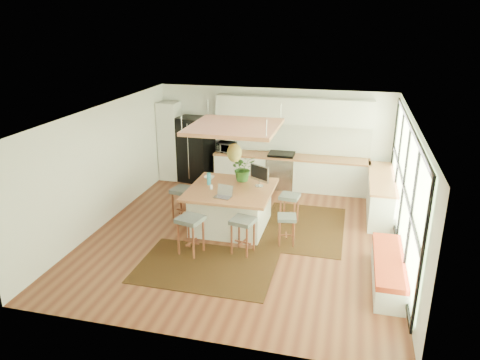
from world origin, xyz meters
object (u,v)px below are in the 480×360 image
(fridge, at_px, (195,150))
(stool_right_front, at_px, (287,229))
(stool_left_side, at_px, (184,206))
(stool_right_back, at_px, (289,209))
(microwave, at_px, (227,146))
(laptop, at_px, (223,192))
(island, at_px, (231,208))
(stool_near_left, at_px, (191,237))
(monitor, at_px, (259,175))
(stool_near_right, at_px, (243,237))
(island_plant, at_px, (243,171))

(fridge, xyz_separation_m, stool_right_front, (3.15, -3.32, -0.57))
(fridge, bearing_deg, stool_left_side, -64.81)
(stool_right_back, bearing_deg, microwave, 132.78)
(stool_right_back, bearing_deg, laptop, -141.14)
(stool_right_front, xyz_separation_m, microwave, (-2.21, 3.30, 0.74))
(stool_left_side, bearing_deg, island, -3.51)
(stool_near_left, height_order, laptop, laptop)
(island, distance_m, stool_left_side, 1.17)
(microwave, bearing_deg, fridge, -170.40)
(stool_near_left, distance_m, monitor, 2.14)
(island, bearing_deg, fridge, 122.98)
(stool_near_left, relative_size, monitor, 1.47)
(island, xyz_separation_m, stool_left_side, (-1.17, 0.07, -0.11))
(stool_near_right, distance_m, island_plant, 1.91)
(island, relative_size, monitor, 3.44)
(stool_right_front, xyz_separation_m, island_plant, (-1.20, 1.09, 0.81))
(monitor, xyz_separation_m, island_plant, (-0.44, 0.27, -0.02))
(laptop, bearing_deg, stool_near_right, -33.81)
(laptop, distance_m, microwave, 3.43)
(stool_near_left, distance_m, stool_left_side, 1.63)
(stool_near_right, relative_size, laptop, 2.02)
(stool_near_left, distance_m, microwave, 4.25)
(monitor, xyz_separation_m, microwave, (-1.45, 2.48, -0.09))
(stool_right_front, height_order, laptop, laptop)
(stool_near_right, xyz_separation_m, laptop, (-0.58, 0.56, 0.70))
(stool_right_front, xyz_separation_m, laptop, (-1.37, -0.02, 0.70))
(stool_right_back, bearing_deg, stool_left_side, -170.67)
(island_plant, bearing_deg, laptop, -98.67)
(fridge, bearing_deg, island_plant, -36.90)
(island, relative_size, stool_right_back, 2.59)
(stool_right_front, height_order, monitor, monitor)
(stool_right_back, height_order, microwave, microwave)
(stool_right_front, distance_m, stool_left_side, 2.58)
(stool_near_right, bearing_deg, stool_left_side, 145.10)
(fridge, xyz_separation_m, stool_near_left, (1.35, -4.17, -0.57))
(stool_right_back, bearing_deg, stool_near_left, -132.54)
(stool_right_back, relative_size, monitor, 1.33)
(laptop, distance_m, island_plant, 1.14)
(island, bearing_deg, stool_near_left, -108.14)
(microwave, height_order, island_plant, island_plant)
(stool_right_front, height_order, island_plant, island_plant)
(island, bearing_deg, stool_right_back, 20.51)
(island_plant, bearing_deg, microwave, 114.67)
(monitor, height_order, microwave, monitor)
(fridge, relative_size, stool_right_front, 2.90)
(stool_near_right, bearing_deg, stool_near_left, -165.02)
(stool_right_back, distance_m, island_plant, 1.38)
(stool_left_side, distance_m, island_plant, 1.61)
(stool_left_side, relative_size, monitor, 1.48)
(island, xyz_separation_m, monitor, (0.58, 0.28, 0.72))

